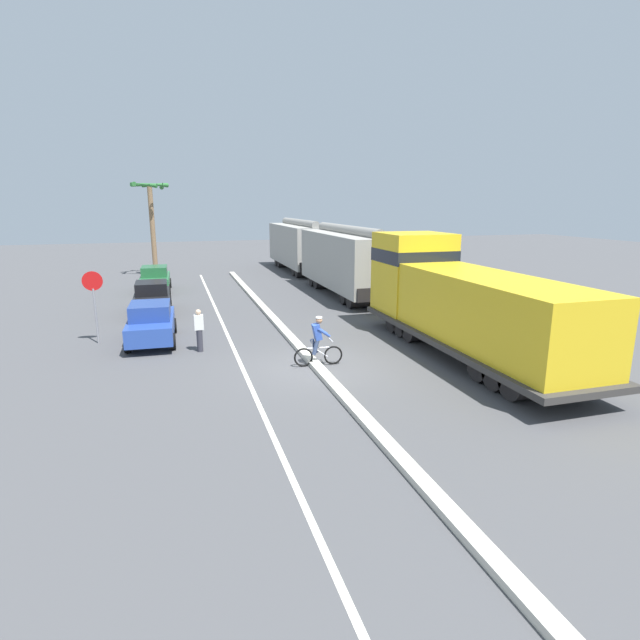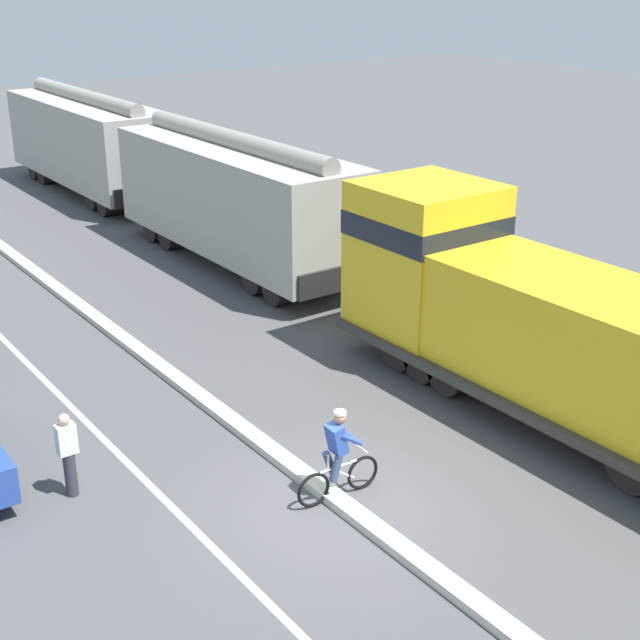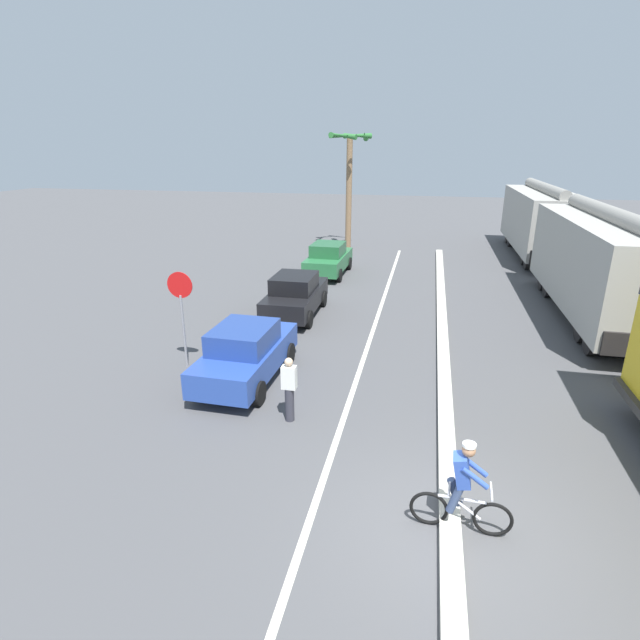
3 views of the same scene
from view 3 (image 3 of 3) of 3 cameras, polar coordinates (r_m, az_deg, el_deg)
name	(u,v)px [view 3 (image 3 of 3)]	position (r m, az deg, el deg)	size (l,w,h in m)	color
ground_plane	(450,534)	(9.46, 14.60, -22.63)	(120.00, 120.00, 0.00)	#4C4C4F
median_curb	(444,378)	(14.47, 14.00, -6.41)	(0.36, 36.00, 0.16)	beige
lane_stripe	(359,372)	(14.58, 4.48, -5.97)	(0.14, 36.00, 0.01)	silver
hopper_car_lead	(602,265)	(21.08, 29.54, 5.50)	(2.90, 10.60, 4.18)	#9F9C95
hopper_car_middle	(540,220)	(32.18, 23.88, 10.36)	(2.90, 10.60, 4.18)	#9E9C94
parked_car_blue	(246,353)	(13.93, -8.44, -3.72)	(1.92, 4.24, 1.62)	#28479E
parked_car_black	(295,295)	(19.10, -2.83, 2.89)	(1.86, 4.21, 1.62)	black
parked_car_green	(328,259)	(25.25, 0.98, 7.01)	(1.90, 4.24, 1.62)	#286B3D
cyclist	(462,490)	(9.07, 15.90, -18.16)	(1.71, 0.48, 1.71)	black
stop_sign	(181,301)	(14.75, -15.58, 2.08)	(0.76, 0.08, 2.88)	gray
palm_tree_near	(350,162)	(31.57, 3.39, 17.58)	(2.72, 2.78, 7.05)	#846647
pedestrian_by_cars	(289,388)	(11.81, -3.53, -7.80)	(0.34, 0.22, 1.62)	#33333D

